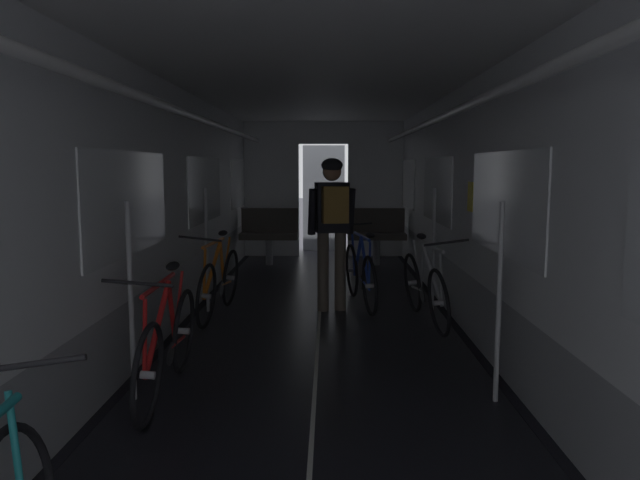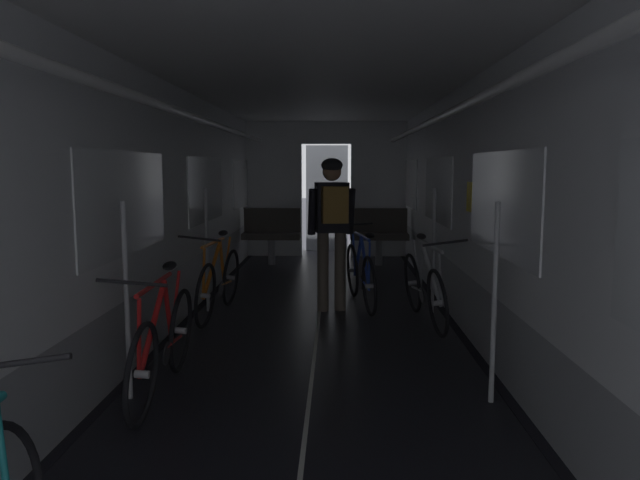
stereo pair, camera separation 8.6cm
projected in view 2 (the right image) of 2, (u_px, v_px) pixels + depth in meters
train_car_shell at (316, 160)px, 5.51m from camera, size 3.14×12.34×2.57m
bench_seat_far_left at (272, 231)px, 10.11m from camera, size 0.98×0.51×0.95m
bench_seat_far_right at (379, 231)px, 10.06m from camera, size 0.98×0.51×0.95m
bicycle_orange at (219, 281)px, 6.59m from camera, size 0.44×1.69×0.95m
bicycle_silver at (424, 287)px, 6.27m from camera, size 0.49×1.69×0.95m
bicycle_red at (163, 343)px, 4.28m from camera, size 0.44×1.69×0.95m
person_cyclist_aisle at (332, 217)px, 6.73m from camera, size 0.56×0.44×1.73m
bicycle_blue_in_aisle at (361, 274)px, 7.07m from camera, size 0.44×1.68×0.94m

